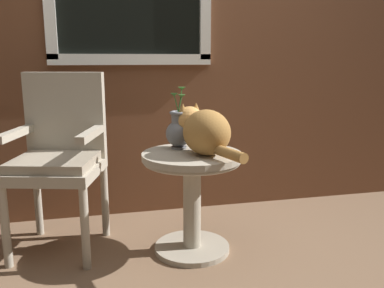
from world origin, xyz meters
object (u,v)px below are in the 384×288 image
at_px(wicker_chair, 60,151).
at_px(pewter_vase_with_ivy, 179,130).
at_px(wicker_side_table, 192,184).
at_px(cat, 204,130).

xyz_separation_m(wicker_chair, pewter_vase_with_ivy, (0.66, -0.11, 0.11)).
relative_size(wicker_chair, pewter_vase_with_ivy, 2.88).
xyz_separation_m(wicker_side_table, wicker_chair, (-0.71, 0.24, 0.17)).
bearing_deg(wicker_chair, wicker_side_table, -18.92).
xyz_separation_m(wicker_chair, cat, (0.77, -0.27, 0.13)).
bearing_deg(cat, wicker_chair, 160.46).
height_order(wicker_chair, pewter_vase_with_ivy, wicker_chair).
distance_m(wicker_side_table, pewter_vase_with_ivy, 0.32).
distance_m(cat, pewter_vase_with_ivy, 0.19).
height_order(wicker_chair, cat, wicker_chair).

